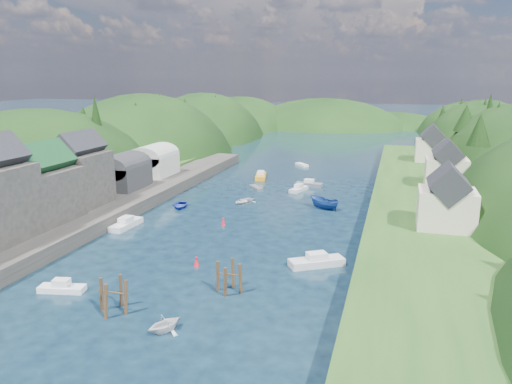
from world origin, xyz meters
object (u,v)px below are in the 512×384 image
(piling_cluster_near, at_px, (114,298))
(channel_buoy_near, at_px, (196,262))
(channel_buoy_far, at_px, (223,222))
(piling_cluster_far, at_px, (229,280))

(piling_cluster_near, height_order, channel_buoy_near, piling_cluster_near)
(channel_buoy_far, bearing_deg, piling_cluster_far, -68.95)
(piling_cluster_far, height_order, channel_buoy_near, piling_cluster_far)
(piling_cluster_far, bearing_deg, piling_cluster_near, -140.82)
(piling_cluster_near, distance_m, channel_buoy_far, 28.99)
(piling_cluster_near, height_order, channel_buoy_far, piling_cluster_near)
(piling_cluster_near, relative_size, channel_buoy_far, 3.54)
(piling_cluster_near, distance_m, channel_buoy_near, 13.25)
(piling_cluster_near, distance_m, piling_cluster_far, 11.43)
(piling_cluster_near, height_order, piling_cluster_far, piling_cluster_near)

